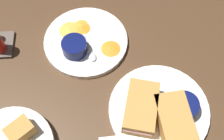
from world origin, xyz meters
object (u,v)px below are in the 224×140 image
object	(u,v)px
plate_sandwich_main	(158,110)
plate_chips_companion	(85,41)
sandwich_half_far	(173,120)
ramekin_dark_sauce	(183,106)
sandwich_half_near	(140,108)
ramekin_light_gravy	(74,47)
spoon_by_dark_ramekin	(161,116)
spoon_by_gravy_ramekin	(90,53)

from	to	relation	value
plate_sandwich_main	plate_chips_companion	distance (cm)	28.99
sandwich_half_far	ramekin_dark_sauce	xyz separation A→B (cm)	(3.53, -3.06, -0.30)
sandwich_half_near	ramekin_light_gravy	distance (cm)	25.25
ramekin_dark_sauce	spoon_by_dark_ramekin	xyz separation A→B (cm)	(-1.47, 5.40, -1.74)
spoon_by_dark_ramekin	spoon_by_gravy_ramekin	distance (cm)	26.14
ramekin_dark_sauce	plate_chips_companion	size ratio (longest dim) A/B	0.29
ramekin_dark_sauce	spoon_by_dark_ramekin	world-z (taller)	ramekin_dark_sauce
plate_sandwich_main	sandwich_half_near	world-z (taller)	sandwich_half_near
ramekin_dark_sauce	ramekin_light_gravy	size ratio (longest dim) A/B	1.01
plate_sandwich_main	spoon_by_gravy_ramekin	bearing A→B (deg)	43.50
plate_chips_companion	ramekin_light_gravy	distance (cm)	5.58
ramekin_light_gravy	spoon_by_gravy_ramekin	bearing A→B (deg)	-105.98
sandwich_half_far	plate_chips_companion	size ratio (longest dim) A/B	0.57
sandwich_half_far	ramekin_light_gravy	distance (cm)	33.19
spoon_by_dark_ramekin	spoon_by_gravy_ramekin	bearing A→B (deg)	41.03
sandwich_half_near	ramekin_dark_sauce	distance (cm)	10.64
plate_chips_companion	ramekin_light_gravy	world-z (taller)	ramekin_light_gravy
spoon_by_dark_ramekin	sandwich_half_far	bearing A→B (deg)	-131.21
sandwich_half_far	ramekin_dark_sauce	world-z (taller)	sandwich_half_far
spoon_by_dark_ramekin	ramekin_light_gravy	size ratio (longest dim) A/B	1.42
sandwich_half_near	plate_chips_companion	world-z (taller)	sandwich_half_near
plate_sandwich_main	sandwich_half_near	xyz separation A→B (cm)	(-0.31, 4.88, 3.20)
ramekin_dark_sauce	plate_chips_companion	world-z (taller)	ramekin_dark_sauce
ramekin_dark_sauce	ramekin_light_gravy	bearing A→B (deg)	54.10
plate_sandwich_main	ramekin_dark_sauce	bearing A→B (deg)	-95.40
sandwich_half_near	ramekin_light_gravy	world-z (taller)	sandwich_half_near
plate_chips_companion	spoon_by_gravy_ramekin	xyz separation A→B (cm)	(-4.90, -1.35, 1.16)
sandwich_half_near	spoon_by_gravy_ramekin	world-z (taller)	sandwich_half_near
sandwich_half_near	plate_sandwich_main	bearing A→B (deg)	-86.40
ramekin_light_gravy	plate_sandwich_main	bearing A→B (deg)	-131.82
plate_chips_companion	ramekin_light_gravy	size ratio (longest dim) A/B	3.48
ramekin_dark_sauce	spoon_by_dark_ramekin	size ratio (longest dim) A/B	0.71
sandwich_half_far	spoon_by_dark_ramekin	xyz separation A→B (cm)	(2.05, 2.34, -2.04)
sandwich_half_near	plate_chips_companion	xyz separation A→B (cm)	(22.91, 13.28, -3.20)
sandwich_half_near	ramekin_dark_sauce	bearing A→B (deg)	-91.28
sandwich_half_far	ramekin_light_gravy	size ratio (longest dim) A/B	1.99
sandwich_half_near	spoon_by_dark_ramekin	world-z (taller)	sandwich_half_near
plate_sandwich_main	plate_chips_companion	world-z (taller)	same
plate_sandwich_main	ramekin_light_gravy	bearing A→B (deg)	48.18
ramekin_dark_sauce	ramekin_light_gravy	world-z (taller)	same
plate_chips_companion	spoon_by_gravy_ramekin	world-z (taller)	spoon_by_gravy_ramekin
plate_chips_companion	ramekin_light_gravy	bearing A→B (deg)	140.19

